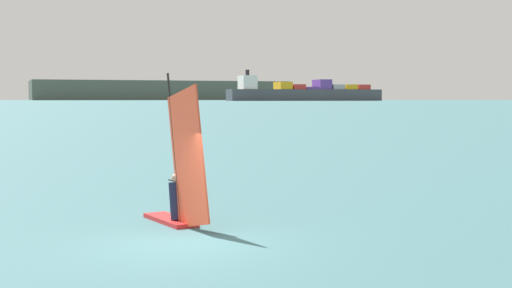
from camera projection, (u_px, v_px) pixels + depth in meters
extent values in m
plane|color=#386066|center=(186.00, 242.00, 16.77)|extent=(4000.00, 4000.00, 0.00)
cube|color=red|center=(170.00, 220.00, 19.48)|extent=(1.38, 2.33, 0.12)
cylinder|color=black|center=(175.00, 147.00, 19.09)|extent=(0.35, 0.84, 3.94)
cube|color=#E54C2D|center=(188.00, 158.00, 18.41)|extent=(0.86, 2.28, 3.79)
cylinder|color=black|center=(182.00, 183.00, 18.76)|extent=(0.62, 1.64, 0.04)
cylinder|color=#191E38|center=(176.00, 201.00, 19.14)|extent=(0.46, 0.54, 1.04)
sphere|color=tan|center=(175.00, 178.00, 19.10)|extent=(0.22, 0.22, 0.22)
cube|color=#3F444C|center=(304.00, 95.00, 750.31)|extent=(163.28, 39.46, 11.84)
cube|color=silver|center=(247.00, 82.00, 734.36)|extent=(15.99, 28.34, 14.02)
cylinder|color=black|center=(247.00, 73.00, 733.71)|extent=(4.00, 4.00, 6.00)
cube|color=gold|center=(283.00, 86.00, 743.88)|extent=(14.33, 28.71, 7.80)
cube|color=red|center=(296.00, 87.00, 747.49)|extent=(14.33, 28.71, 5.20)
cube|color=#59388C|center=(309.00, 88.00, 751.10)|extent=(14.33, 28.71, 2.60)
cube|color=#59388C|center=(322.00, 85.00, 754.37)|extent=(14.33, 28.71, 10.40)
cube|color=#99999E|center=(335.00, 87.00, 758.06)|extent=(14.33, 28.71, 5.20)
cube|color=gold|center=(347.00, 87.00, 761.58)|extent=(14.33, 28.71, 5.20)
cube|color=red|center=(360.00, 87.00, 765.11)|extent=(14.33, 28.71, 5.20)
cube|color=#4C564C|center=(254.00, 92.00, 1150.17)|extent=(732.45, 412.19, 25.94)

